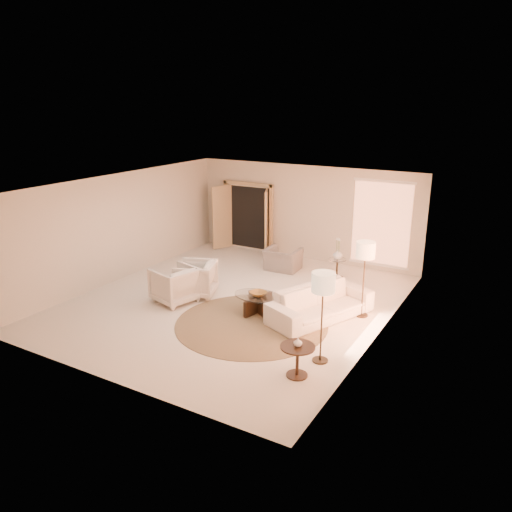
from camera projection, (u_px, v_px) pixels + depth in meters
The scene contains 18 objects.
room at pixel (232, 246), 11.44m from camera, with size 7.04×8.04×2.83m.
windows_right at pixel (381, 271), 9.89m from camera, with size 0.10×6.40×2.40m, color #FF9766, non-canonical shape.
window_back_corner at pixel (381, 224), 13.62m from camera, with size 1.70×0.10×2.40m, color #FF9766, non-canonical shape.
curtains_right at pixel (391, 261), 10.67m from camera, with size 0.06×5.20×2.60m, color #CAAD8D, non-canonical shape.
french_doors at pixel (247, 218), 15.60m from camera, with size 1.95×0.66×2.16m.
area_rug at pixel (251, 324), 10.69m from camera, with size 3.27×3.27×0.01m, color #413120.
sofa at pixel (320, 303), 10.88m from camera, with size 2.44×0.95×0.71m, color beige.
armchair_left at pixel (196, 277), 12.14m from camera, with size 0.91×0.85×0.93m, color beige.
armchair_right at pixel (175, 283), 11.74m from camera, with size 0.92×0.86×0.94m, color beige.
accent_chair at pixel (283, 256), 13.97m from camera, with size 0.95×0.62×0.83m, color gray.
coffee_table at pixel (258, 302), 11.18m from camera, with size 1.48×1.48×0.42m.
end_table at pixel (297, 356), 8.57m from camera, with size 0.61×0.61×0.57m.
side_table at pixel (337, 266), 13.37m from camera, with size 0.46×0.46×0.54m.
floor_lamp_near at pixel (365, 253), 10.67m from camera, with size 0.41×0.41×1.71m.
floor_lamp_far at pixel (323, 287), 8.73m from camera, with size 0.42×0.42×1.72m.
bowl at pixel (258, 293), 11.12m from camera, with size 0.36×0.36×0.09m, color brown.
end_vase at pixel (298, 342), 8.49m from camera, with size 0.15×0.15×0.16m, color silver.
side_vase at pixel (338, 254), 13.27m from camera, with size 0.25×0.25×0.26m, color silver.
Camera 1 is at (5.96, -9.24, 4.60)m, focal length 35.00 mm.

